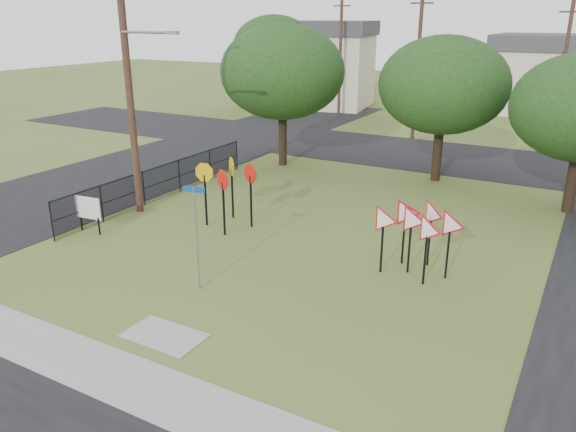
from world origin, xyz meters
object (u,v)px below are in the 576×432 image
object	(u,v)px
stop_sign_cluster	(228,180)
yield_sign_cluster	(418,223)
street_name_sign	(196,232)
info_board	(88,209)

from	to	relation	value
stop_sign_cluster	yield_sign_cluster	world-z (taller)	stop_sign_cluster
street_name_sign	stop_sign_cluster	bearing A→B (deg)	115.56
info_board	yield_sign_cluster	bearing A→B (deg)	12.43
stop_sign_cluster	info_board	world-z (taller)	stop_sign_cluster
info_board	street_name_sign	bearing A→B (deg)	-14.68
yield_sign_cluster	info_board	world-z (taller)	yield_sign_cluster
stop_sign_cluster	info_board	xyz separation A→B (m)	(-4.04, -3.10, -0.91)
street_name_sign	info_board	bearing A→B (deg)	165.32
street_name_sign	yield_sign_cluster	distance (m)	6.62
street_name_sign	yield_sign_cluster	size ratio (longest dim) A/B	1.10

